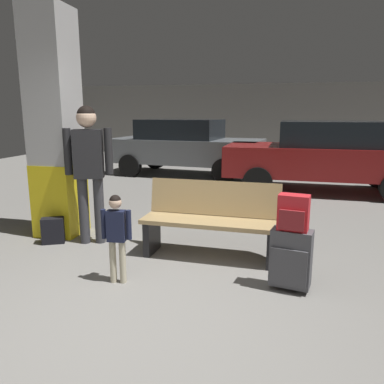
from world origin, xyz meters
TOP-DOWN VIEW (x-y plane):
  - ground_plane at (0.00, 4.00)m, footprint 18.00×18.00m
  - garage_back_wall at (0.00, 12.86)m, footprint 18.00×0.12m
  - structural_pillar at (-1.87, 2.05)m, footprint 0.57×0.57m
  - bench at (0.35, 1.66)m, footprint 1.62×0.60m
  - suitcase at (1.26, 0.95)m, footprint 0.41×0.30m
  - backpack_bright at (1.26, 0.95)m, footprint 0.31×0.24m
  - child at (-0.43, 0.73)m, footprint 0.31×0.18m
  - adult at (-1.25, 1.78)m, footprint 0.58×0.31m
  - backpack_dark_floor at (-1.75, 1.65)m, footprint 0.32×0.28m
  - parked_car_far at (-1.41, 7.48)m, footprint 4.28×2.18m
  - parked_car_near at (2.08, 5.95)m, footprint 4.16×1.91m

SIDE VIEW (x-z plane):
  - ground_plane at x=0.00m, z-range -0.10..0.00m
  - backpack_dark_floor at x=-1.75m, z-range 0.00..0.34m
  - suitcase at x=1.26m, z-range 0.02..0.62m
  - bench at x=0.35m, z-range 0.00..0.88m
  - child at x=-0.43m, z-range 0.10..1.01m
  - backpack_bright at x=1.26m, z-range 0.60..0.94m
  - parked_car_far at x=-1.41m, z-range 0.05..1.56m
  - parked_car_near at x=2.08m, z-range 0.05..1.56m
  - adult at x=-1.25m, z-range 0.21..1.98m
  - garage_back_wall at x=0.00m, z-range 0.00..2.80m
  - structural_pillar at x=-1.87m, z-range -0.01..3.02m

